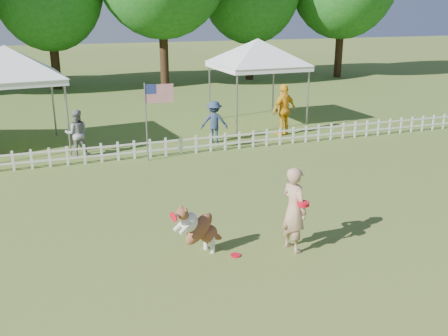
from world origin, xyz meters
The scene contains 12 objects.
ground centered at (0.00, 0.00, 0.00)m, with size 120.00×120.00×0.00m, color #32591C.
picket_fence centered at (0.00, 7.00, 0.30)m, with size 22.00×0.08×0.60m, color white, non-canonical shape.
handler centered at (0.59, -0.12, 0.84)m, with size 0.62×0.40×1.69m, color tan.
dog centered at (-1.17, 0.29, 0.54)m, with size 1.05×0.35×1.09m, color brown, non-canonical shape.
frisbee_on_turf centered at (-0.55, 0.00, 0.01)m, with size 0.20×0.20×0.02m, color red.
canopy_tent_left centered at (-4.74, 9.37, 1.66)m, with size 3.21×3.21×3.32m, color white, non-canonical shape.
canopy_tent_right centered at (4.23, 10.19, 1.65)m, with size 3.19×3.19×3.29m, color white, non-canonical shape.
flag_pole centered at (-0.90, 6.67, 1.20)m, with size 0.92×0.10×2.40m, color gray, non-canonical shape.
spectator_a centered at (-2.87, 7.90, 0.75)m, with size 0.73×0.57×1.50m, color gray.
spectator_b centered at (1.75, 8.12, 0.73)m, with size 0.94×0.54×1.45m, color navy.
spectator_c centered at (4.49, 8.26, 0.94)m, with size 1.10×0.46×1.88m, color #F1AC1C.
tree_center_left centered at (-3.00, 22.50, 4.90)m, with size 6.00×6.00×9.80m, color #1D5819, non-canonical shape.
Camera 1 is at (-3.62, -7.96, 4.52)m, focal length 40.00 mm.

